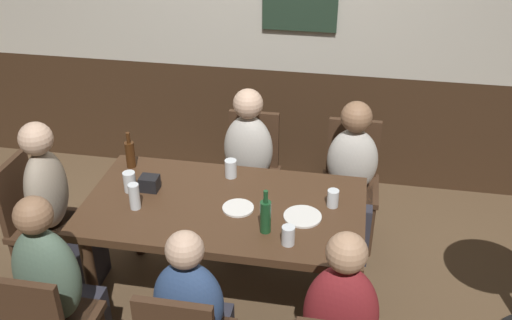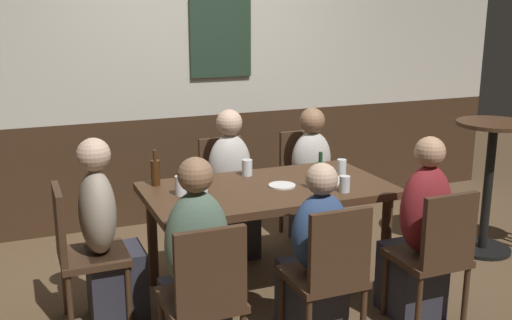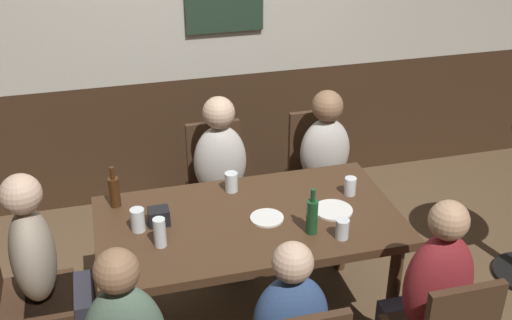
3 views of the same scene
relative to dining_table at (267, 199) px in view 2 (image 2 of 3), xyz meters
The scene contains 26 objects.
ground_plane 0.66m from the dining_table, ahead, with size 12.00×12.00×0.00m, color brown.
wall_back 1.77m from the dining_table, 89.95° to the left, with size 6.40×0.13×2.60m.
dining_table is the anchor object (origin of this frame).
chair_mid_near 0.87m from the dining_table, 90.00° to the right, with size 0.40×0.40×0.88m.
chair_mid_far 0.87m from the dining_table, 90.00° to the left, with size 0.40×0.40×0.88m.
chair_head_west 1.23m from the dining_table, behind, with size 0.40×0.40×0.88m.
chair_right_near 1.13m from the dining_table, 50.30° to the right, with size 0.40×0.40×0.88m.
chair_left_near 1.13m from the dining_table, 129.70° to the right, with size 0.40×0.40×0.88m.
chair_right_far 1.13m from the dining_table, 50.30° to the left, with size 0.40×0.40×0.88m.
person_mid_near 0.72m from the dining_table, 90.00° to the right, with size 0.34×0.37×1.08m.
person_mid_far 0.72m from the dining_table, 90.00° to the left, with size 0.34×0.37×1.14m.
person_head_west 1.08m from the dining_table, behind, with size 0.37×0.34×1.16m.
person_right_near 1.01m from the dining_table, 44.34° to the right, with size 0.34×0.37×1.17m.
person_left_near 1.01m from the dining_table, 135.64° to the right, with size 0.34×0.37×1.18m.
person_right_far 1.01m from the dining_table, 44.27° to the left, with size 0.34×0.37×1.11m.
highball_clear 0.53m from the dining_table, 165.51° to the right, with size 0.06×0.06×0.16m.
beer_glass_tall 0.60m from the dining_table, behind, with size 0.07×0.07×0.12m.
tumbler_water 0.52m from the dining_table, 35.58° to the right, with size 0.07×0.07×0.11m.
beer_glass_half 0.33m from the dining_table, 94.74° to the left, with size 0.07×0.07×0.11m.
pint_glass_stout 0.64m from the dining_table, ahead, with size 0.07×0.07×0.10m.
beer_bottle_green 0.40m from the dining_table, 37.10° to the right, with size 0.06×0.06×0.26m.
beer_bottle_brown 0.77m from the dining_table, 155.28° to the left, with size 0.06×0.06×0.24m.
plate_white_large 0.47m from the dining_table, ahead, with size 0.21×0.21×0.01m, color white.
plate_white_small 0.13m from the dining_table, 19.44° to the right, with size 0.18×0.18×0.01m, color white.
condiment_caddy 0.49m from the dining_table, behind, with size 0.11×0.09×0.09m, color black.
side_bar_table 1.86m from the dining_table, ahead, with size 0.56×0.56×1.05m.
Camera 2 is at (-1.53, -3.52, 1.90)m, focal length 42.36 mm.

